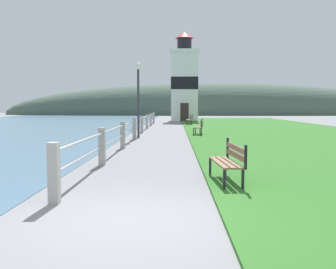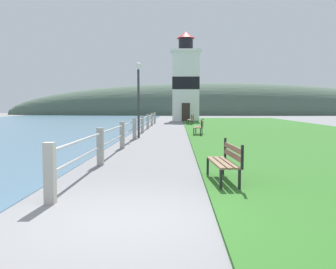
# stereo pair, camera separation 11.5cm
# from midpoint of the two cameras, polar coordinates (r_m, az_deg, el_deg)

# --- Properties ---
(ground_plane) EXTENTS (160.00, 160.00, 0.00)m
(ground_plane) POSITION_cam_midpoint_polar(r_m,az_deg,el_deg) (5.69, -7.31, -13.09)
(ground_plane) COLOR slate
(grass_verge) EXTENTS (12.00, 54.26, 0.06)m
(grass_verge) POSITION_cam_midpoint_polar(r_m,az_deg,el_deg) (24.43, 16.90, 0.29)
(grass_verge) COLOR #2D6623
(grass_verge) RESTS_ON ground_plane
(seawall_railing) EXTENTS (0.18, 29.93, 1.08)m
(seawall_railing) POSITION_cam_midpoint_polar(r_m,az_deg,el_deg) (21.38, -4.68, 1.48)
(seawall_railing) COLOR #A8A399
(seawall_railing) RESTS_ON ground_plane
(park_bench_near) EXTENTS (0.60, 1.72, 0.94)m
(park_bench_near) POSITION_cam_midpoint_polar(r_m,az_deg,el_deg) (8.29, 8.90, -3.76)
(park_bench_near) COLOR brown
(park_bench_near) RESTS_ON ground_plane
(park_bench_midway) EXTENTS (0.66, 1.66, 0.94)m
(park_bench_midway) POSITION_cam_midpoint_polar(r_m,az_deg,el_deg) (21.58, 4.63, 1.29)
(park_bench_midway) COLOR brown
(park_bench_midway) RESTS_ON ground_plane
(park_bench_far) EXTENTS (0.68, 1.69, 0.94)m
(park_bench_far) POSITION_cam_midpoint_polar(r_m,az_deg,el_deg) (33.03, 3.25, 2.38)
(park_bench_far) COLOR brown
(park_bench_far) RESTS_ON ground_plane
(lighthouse) EXTENTS (3.38, 3.38, 9.96)m
(lighthouse) POSITION_cam_midpoint_polar(r_m,az_deg,el_deg) (42.57, 2.42, 8.00)
(lighthouse) COLOR white
(lighthouse) RESTS_ON ground_plane
(lamp_post) EXTENTS (0.36, 0.36, 3.96)m
(lamp_post) POSITION_cam_midpoint_polar(r_m,az_deg,el_deg) (19.87, -4.73, 7.37)
(lamp_post) COLOR #333338
(lamp_post) RESTS_ON ground_plane
(distant_hillside) EXTENTS (80.00, 16.00, 12.00)m
(distant_hillside) POSITION_cam_midpoint_polar(r_m,az_deg,el_deg) (71.92, 6.87, 3.03)
(distant_hillside) COLOR #475B4C
(distant_hillside) RESTS_ON ground_plane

